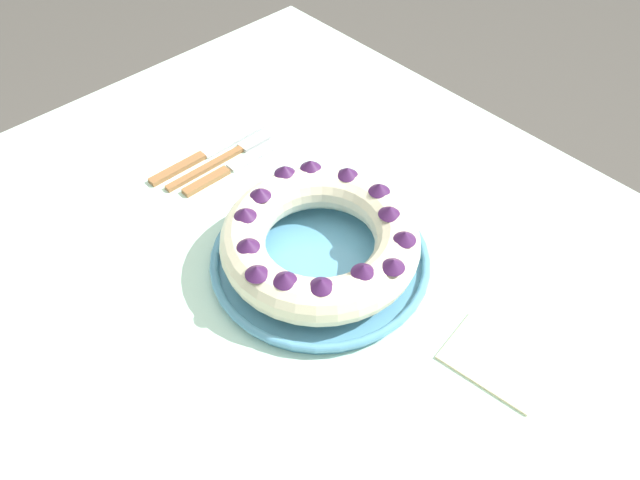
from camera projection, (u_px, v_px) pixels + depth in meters
dining_table at (316, 317)px, 0.92m from camera, size 1.18×0.95×0.73m
serving_dish at (320, 260)px, 0.85m from camera, size 0.30×0.30×0.02m
bundt_cake at (320, 239)px, 0.82m from camera, size 0.27×0.27×0.07m
fork at (228, 156)px, 1.01m from camera, size 0.02×0.20×0.01m
serving_knife at (201, 156)px, 1.01m from camera, size 0.02×0.22×0.01m
cake_knife at (228, 169)px, 0.99m from camera, size 0.02×0.18×0.01m
napkin at (497, 361)px, 0.76m from camera, size 0.13×0.10×0.00m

